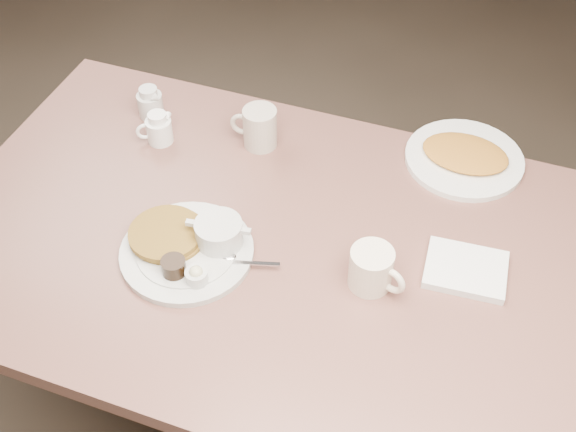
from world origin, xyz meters
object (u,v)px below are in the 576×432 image
(coffee_mug_near, at_px, (372,269))
(coffee_mug_far, at_px, (259,127))
(creamer_right, at_px, (150,103))
(diner_table, at_px, (285,294))
(main_plate, at_px, (190,245))
(hash_plate, at_px, (465,157))
(creamer_left, at_px, (158,129))

(coffee_mug_near, bearing_deg, coffee_mug_far, 138.76)
(coffee_mug_far, bearing_deg, creamer_right, 177.75)
(diner_table, height_order, coffee_mug_near, coffee_mug_near)
(coffee_mug_far, bearing_deg, main_plate, -91.33)
(hash_plate, bearing_deg, main_plate, -135.58)
(creamer_left, xyz_separation_m, creamer_right, (-0.07, 0.08, -0.00))
(coffee_mug_near, bearing_deg, main_plate, -172.84)
(creamer_left, distance_m, creamer_right, 0.11)
(coffee_mug_far, xyz_separation_m, creamer_right, (-0.30, 0.01, -0.01))
(main_plate, relative_size, hash_plate, 1.25)
(coffee_mug_near, relative_size, creamer_right, 1.60)
(creamer_left, relative_size, creamer_right, 1.04)
(coffee_mug_near, height_order, hash_plate, coffee_mug_near)
(diner_table, relative_size, creamer_left, 17.34)
(creamer_left, relative_size, hash_plate, 0.30)
(coffee_mug_near, relative_size, coffee_mug_far, 1.13)
(main_plate, bearing_deg, coffee_mug_far, 88.67)
(main_plate, xyz_separation_m, coffee_mug_far, (0.01, 0.37, 0.03))
(hash_plate, bearing_deg, diner_table, -128.01)
(coffee_mug_far, height_order, creamer_left, coffee_mug_far)
(coffee_mug_near, distance_m, coffee_mug_far, 0.49)
(main_plate, bearing_deg, creamer_right, 127.12)
(coffee_mug_near, distance_m, creamer_left, 0.65)
(main_plate, bearing_deg, creamer_left, 126.71)
(creamer_right, bearing_deg, coffee_mug_near, -26.67)
(diner_table, height_order, main_plate, main_plate)
(creamer_left, xyz_separation_m, hash_plate, (0.70, 0.18, -0.02))
(diner_table, height_order, coffee_mug_far, coffee_mug_far)
(coffee_mug_near, xyz_separation_m, coffee_mug_far, (-0.37, 0.32, 0.00))
(coffee_mug_near, distance_m, creamer_right, 0.74)
(diner_table, relative_size, coffee_mug_near, 11.30)
(creamer_right, bearing_deg, diner_table, -32.50)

